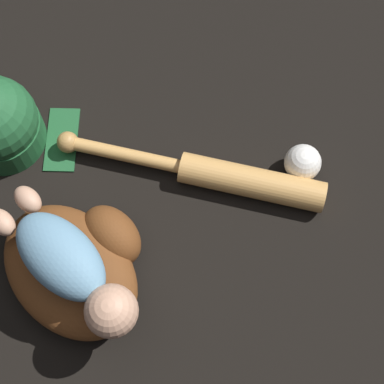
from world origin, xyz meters
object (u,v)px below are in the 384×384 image
Objects in this scene: baseball_glove at (77,265)px; baseball_bat at (222,176)px; baby_figure at (71,267)px; baseball at (303,163)px.

baseball_glove reaches higher than baseball_bat.
baby_figure is (0.03, -0.02, 0.10)m from baseball_glove.
baby_figure reaches higher than baseball.
baseball_glove is 0.10m from baby_figure.
baseball is at bearing 51.73° from baseball_bat.
baseball_bat is (0.08, 0.33, -0.02)m from baseball_glove.
baseball_bat is (0.05, 0.35, -0.12)m from baby_figure.
baseball_bat is at bearing -128.27° from baseball.
baseball_glove is 0.91× the size of baby_figure.
baseball is (0.15, 0.48, -0.11)m from baby_figure.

